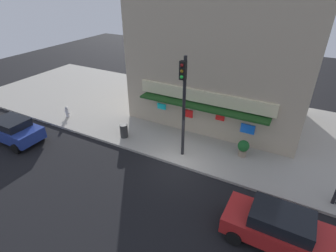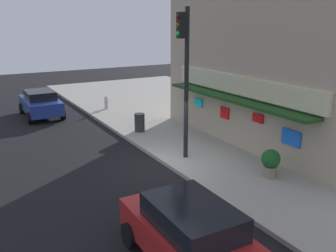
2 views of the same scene
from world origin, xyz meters
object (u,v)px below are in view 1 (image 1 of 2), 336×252
at_px(potted_plant_by_doorway, 243,147).
at_px(parked_car_red, 279,228).
at_px(fire_hydrant, 67,112).
at_px(trash_can, 124,131).
at_px(parked_car_blue, 13,130).
at_px(traffic_light, 183,97).

bearing_deg(potted_plant_by_doorway, parked_car_red, -62.42).
xyz_separation_m(fire_hydrant, parked_car_red, (15.77, -3.92, 0.28)).
bearing_deg(trash_can, potted_plant_by_doorway, 11.74).
bearing_deg(parked_car_red, parked_car_blue, 179.93).
height_order(fire_hydrant, potted_plant_by_doorway, potted_plant_by_doorway).
bearing_deg(parked_car_blue, traffic_light, 18.32).
bearing_deg(trash_can, traffic_light, -0.92).
relative_size(fire_hydrant, parked_car_blue, 0.21).
relative_size(trash_can, parked_car_red, 0.21).
xyz_separation_m(fire_hydrant, trash_can, (5.58, -0.34, 0.06)).
height_order(potted_plant_by_doorway, parked_car_red, parked_car_red).
bearing_deg(traffic_light, parked_car_blue, -161.68).
bearing_deg(trash_can, fire_hydrant, 176.49).
height_order(trash_can, parked_car_blue, parked_car_blue).
xyz_separation_m(fire_hydrant, parked_car_blue, (-0.66, -3.90, 0.26)).
xyz_separation_m(parked_car_blue, parked_car_red, (16.43, -0.02, 0.02)).
xyz_separation_m(traffic_light, parked_car_blue, (-10.53, -3.49, -3.10)).
bearing_deg(traffic_light, trash_can, 179.08).
xyz_separation_m(traffic_light, trash_can, (-4.28, 0.07, -3.30)).
xyz_separation_m(trash_can, parked_car_red, (10.18, -3.58, 0.22)).
relative_size(parked_car_blue, parked_car_red, 0.91).
xyz_separation_m(trash_can, potted_plant_by_doorway, (7.50, 1.56, 0.12)).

